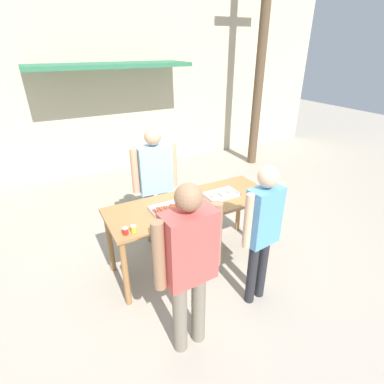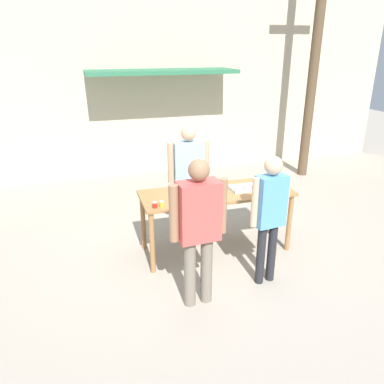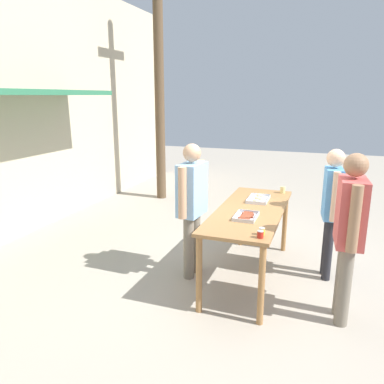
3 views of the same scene
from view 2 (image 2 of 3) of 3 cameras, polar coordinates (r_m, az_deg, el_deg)
ground_plane at (r=5.84m, az=3.56°, el=-8.61°), size 24.00×24.00×0.00m
building_facade_back at (r=8.91m, az=-5.39°, el=17.08°), size 12.00×1.11×4.50m
serving_table at (r=5.47m, az=3.75°, el=-1.08°), size 2.21×0.81×0.94m
food_tray_sausages at (r=5.29m, az=0.00°, el=-0.35°), size 0.38×0.26×0.04m
food_tray_buns at (r=5.57m, az=8.12°, el=0.61°), size 0.45×0.27×0.06m
condiment_jar_mustard at (r=4.91m, az=-5.68°, el=-1.97°), size 0.07×0.07×0.08m
condiment_jar_ketchup at (r=4.92m, az=-4.63°, el=-1.84°), size 0.07×0.07×0.08m
beer_cup at (r=5.57m, az=14.18°, el=0.50°), size 0.08×0.08×0.10m
person_server_behind_table at (r=5.97m, az=-0.54°, el=3.21°), size 0.67×0.29×1.77m
person_customer_holding_hotdog at (r=4.19m, az=0.99°, el=-4.68°), size 0.68×0.29×1.81m
person_customer_with_cup at (r=4.71m, az=11.78°, el=-2.58°), size 0.54×0.25×1.72m
utility_pole at (r=9.04m, az=18.19°, el=18.68°), size 1.10×0.22×5.11m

